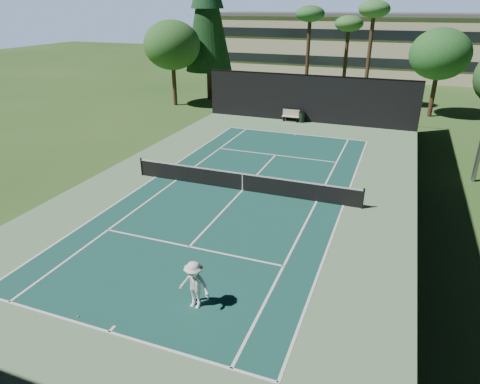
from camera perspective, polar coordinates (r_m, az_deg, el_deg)
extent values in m
plane|color=#2E521E|center=(23.51, 0.32, 0.20)|extent=(160.00, 160.00, 0.00)
cube|color=#678960|center=(23.50, 0.32, 0.21)|extent=(18.00, 32.00, 0.01)
cube|color=#174940|center=(23.50, 0.32, 0.23)|extent=(10.97, 23.77, 0.01)
cube|color=white|center=(14.61, -17.07, -17.42)|extent=(10.97, 0.10, 0.01)
cube|color=white|center=(34.25, 7.37, 7.68)|extent=(10.97, 0.10, 0.01)
cube|color=white|center=(18.30, -6.78, -7.25)|extent=(8.23, 0.10, 0.01)
cube|color=white|center=(29.18, 4.75, 4.94)|extent=(8.23, 0.10, 0.01)
cube|color=white|center=(25.79, -11.18, 1.97)|extent=(0.10, 23.77, 0.01)
cube|color=white|center=(22.35, 13.61, -1.75)|extent=(0.10, 23.77, 0.01)
cube|color=white|center=(25.12, -8.51, 1.58)|extent=(0.10, 23.77, 0.01)
cube|color=white|center=(22.52, 10.18, -1.24)|extent=(0.10, 23.77, 0.01)
cube|color=white|center=(23.50, 0.32, 0.25)|extent=(0.10, 12.80, 0.01)
cube|color=white|center=(14.70, -16.71, -17.08)|extent=(0.10, 0.30, 0.01)
cube|color=white|center=(34.11, 7.31, 7.62)|extent=(0.10, 0.30, 0.01)
cylinder|color=black|center=(26.08, -12.99, 3.31)|extent=(0.10, 0.10, 1.10)
cylinder|color=black|center=(22.07, 16.09, -0.86)|extent=(0.10, 0.10, 1.10)
cube|color=black|center=(23.31, 0.32, 1.33)|extent=(12.80, 0.02, 0.92)
cube|color=white|center=(23.13, 0.33, 2.44)|extent=(12.80, 0.04, 0.07)
cube|color=white|center=(23.31, 0.32, 1.33)|extent=(0.05, 0.03, 0.92)
cube|color=black|center=(37.69, 9.09, 12.16)|extent=(18.00, 0.04, 4.00)
cube|color=black|center=(21.55, 23.37, 1.66)|extent=(0.04, 32.00, 4.00)
cube|color=black|center=(27.12, -17.91, 6.78)|extent=(0.04, 32.00, 4.00)
cube|color=black|center=(37.35, 9.29, 15.16)|extent=(18.00, 0.06, 0.06)
imported|color=white|center=(14.54, -6.12, -12.24)|extent=(1.19, 0.76, 1.75)
sphere|color=#AFCE2E|center=(15.49, -20.80, -15.26)|extent=(0.07, 0.07, 0.07)
sphere|color=#D5EE36|center=(24.36, 0.46, 1.16)|extent=(0.07, 0.07, 0.07)
sphere|color=#DEF036|center=(24.14, 7.29, 0.74)|extent=(0.07, 0.07, 0.07)
sphere|color=#D6E534|center=(30.46, -6.70, 5.70)|extent=(0.07, 0.07, 0.07)
cube|color=beige|center=(37.94, 6.76, 9.96)|extent=(1.50, 0.45, 0.05)
cube|color=beige|center=(38.06, 6.86, 10.47)|extent=(1.50, 0.06, 0.55)
cube|color=black|center=(38.14, 5.86, 9.71)|extent=(0.06, 0.40, 0.42)
cube|color=black|center=(37.86, 7.64, 9.51)|extent=(0.06, 0.40, 0.42)
cylinder|color=black|center=(37.82, 8.21, 9.84)|extent=(0.52, 0.52, 0.90)
cylinder|color=black|center=(37.71, 8.26, 10.53)|extent=(0.56, 0.56, 0.05)
cylinder|color=#4B2E20|center=(47.11, -4.10, 14.43)|extent=(0.50, 0.50, 3.60)
cone|color=#133416|center=(46.49, -4.38, 23.21)|extent=(4.80, 4.80, 12.00)
cylinder|color=#422C1C|center=(45.49, 8.99, 17.03)|extent=(0.36, 0.36, 8.55)
ellipsoid|color=#2D652E|center=(45.21, 9.35, 22.41)|extent=(2.80, 2.80, 1.54)
cylinder|color=#3F281B|center=(46.91, 13.85, 16.29)|extent=(0.36, 0.36, 7.65)
ellipsoid|color=#366A30|center=(46.61, 14.33, 20.94)|extent=(2.80, 2.80, 1.54)
cylinder|color=#4A321F|center=(43.61, 16.73, 16.37)|extent=(0.36, 0.36, 9.00)
ellipsoid|color=#366E31|center=(43.33, 17.48, 22.25)|extent=(2.80, 2.80, 1.54)
cylinder|color=#492D1F|center=(42.94, 24.27, 11.48)|extent=(0.40, 0.40, 3.52)
ellipsoid|color=#225923|center=(42.44, 25.13, 16.30)|extent=(5.12, 5.12, 4.35)
cylinder|color=#4F3821|center=(44.48, -8.73, 13.76)|extent=(0.40, 0.40, 3.74)
ellipsoid|color=#2C5E24|center=(43.99, -9.06, 18.77)|extent=(5.44, 5.44, 4.62)
cube|color=beige|center=(66.83, 15.06, 18.38)|extent=(40.00, 12.00, 8.00)
cube|color=#59595B|center=(66.63, 15.46, 21.87)|extent=(40.50, 12.50, 0.40)
cube|color=black|center=(61.01, 14.18, 16.50)|extent=(38.00, 0.15, 1.20)
cube|color=black|center=(60.71, 14.52, 19.67)|extent=(38.00, 0.15, 1.20)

